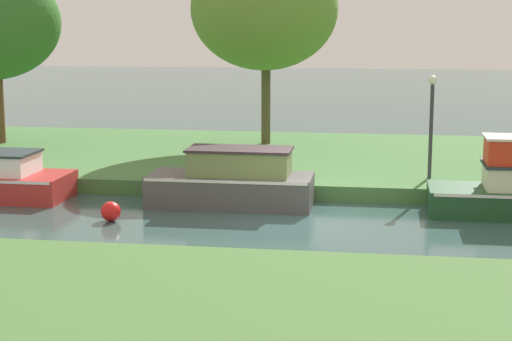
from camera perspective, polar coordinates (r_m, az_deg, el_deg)
The scene contains 6 objects.
ground_plane at distance 19.25m, azimuth 3.37°, elevation -3.37°, with size 120.00×120.00×0.00m, color #355250.
riverbank_far at distance 26.05m, azimuth 4.82°, elevation 0.65°, with size 72.00×10.00×0.40m, color #47773D.
slate_barge at distance 20.54m, azimuth -1.58°, elevation -0.77°, with size 4.02×1.55×1.44m.
willow_tree_centre at distance 27.55m, azimuth 0.56°, elevation 10.91°, with size 4.77×4.67×6.44m.
lamp_post at distance 22.30m, azimuth 11.85°, elevation 3.82°, with size 0.24×0.24×2.70m.
channel_buoy at distance 19.34m, azimuth -9.84°, elevation -2.75°, with size 0.45×0.45×0.45m, color red.
Camera 1 is at (1.71, -18.63, 4.53)m, focal length 58.87 mm.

